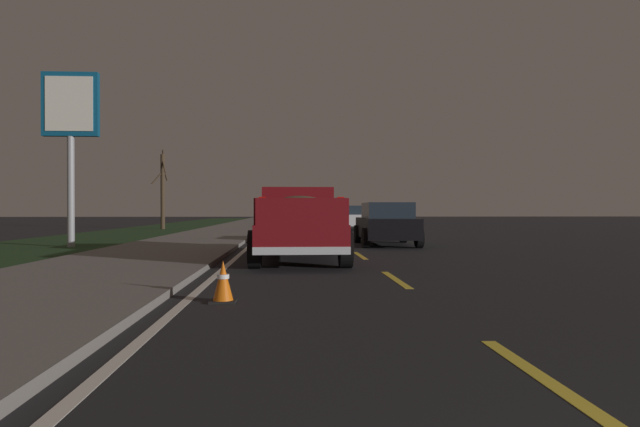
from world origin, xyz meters
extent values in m
plane|color=black|center=(27.00, 0.00, 0.00)|extent=(144.00, 144.00, 0.00)
cube|color=slate|center=(27.00, 5.70, 0.06)|extent=(108.00, 4.00, 0.12)
cube|color=#1E3819|center=(27.00, 10.70, 0.00)|extent=(108.00, 6.00, 0.01)
cube|color=yellow|center=(3.50, 0.00, 0.00)|extent=(2.40, 0.14, 0.01)
cube|color=yellow|center=(9.40, 0.00, 0.00)|extent=(2.40, 0.14, 0.01)
cube|color=yellow|center=(14.59, 0.00, 0.00)|extent=(2.40, 0.14, 0.01)
cube|color=yellow|center=(19.79, 0.00, 0.00)|extent=(2.40, 0.14, 0.01)
cube|color=yellow|center=(26.46, 0.00, 0.00)|extent=(2.40, 0.14, 0.01)
cube|color=yellow|center=(31.99, 0.00, 0.00)|extent=(2.40, 0.14, 0.01)
cube|color=yellow|center=(38.96, 0.00, 0.00)|extent=(2.40, 0.14, 0.01)
cube|color=yellow|center=(44.39, 0.00, 0.00)|extent=(2.40, 0.14, 0.01)
cube|color=yellow|center=(50.70, 0.00, 0.00)|extent=(2.40, 0.14, 0.01)
cube|color=yellow|center=(57.55, 0.00, 0.00)|extent=(2.40, 0.14, 0.01)
cube|color=yellow|center=(63.15, 0.00, 0.00)|extent=(2.40, 0.14, 0.01)
cube|color=yellow|center=(70.05, 0.00, 0.00)|extent=(2.40, 0.14, 0.01)
cube|color=yellow|center=(76.53, 0.00, 0.00)|extent=(2.40, 0.14, 0.01)
cube|color=silver|center=(27.00, 3.40, 0.00)|extent=(108.00, 0.14, 0.01)
cube|color=maroon|center=(13.21, 1.75, 0.67)|extent=(5.43, 2.08, 0.60)
cube|color=maroon|center=(14.40, 1.77, 1.42)|extent=(2.19, 1.87, 0.90)
cube|color=#1E2833|center=(13.35, 1.75, 1.47)|extent=(0.06, 1.44, 0.50)
cube|color=maroon|center=(12.12, 2.67, 1.25)|extent=(3.02, 0.13, 0.56)
cube|color=maroon|center=(12.15, 0.79, 1.25)|extent=(3.02, 0.13, 0.56)
cube|color=maroon|center=(10.55, 1.71, 1.25)|extent=(0.11, 1.88, 0.56)
cube|color=silver|center=(10.55, 1.71, 0.45)|extent=(0.15, 2.00, 0.16)
cube|color=red|center=(10.55, 2.51, 1.45)|extent=(0.06, 0.14, 0.20)
cube|color=red|center=(10.57, 0.91, 1.45)|extent=(0.06, 0.14, 0.20)
ellipsoid|color=#4C422D|center=(12.13, 1.73, 1.29)|extent=(2.61, 1.56, 0.64)
sphere|color=silver|center=(12.63, 2.10, 1.15)|extent=(0.40, 0.40, 0.40)
sphere|color=beige|center=(11.54, 1.42, 1.13)|extent=(0.34, 0.34, 0.34)
cylinder|color=black|center=(14.98, 2.78, 0.42)|extent=(0.84, 0.28, 0.84)
cylinder|color=black|center=(15.01, 0.78, 0.42)|extent=(0.84, 0.28, 0.84)
cylinder|color=black|center=(11.42, 2.72, 0.42)|extent=(0.84, 0.28, 0.84)
cylinder|color=black|center=(11.45, 0.72, 0.42)|extent=(0.84, 0.28, 0.84)
cube|color=silver|center=(34.19, -1.81, 0.63)|extent=(4.42, 1.85, 0.70)
cube|color=#1E2833|center=(33.94, -1.81, 1.26)|extent=(2.48, 1.61, 0.56)
cylinder|color=black|center=(35.67, -0.89, 0.34)|extent=(0.68, 0.22, 0.68)
cylinder|color=black|center=(35.70, -2.69, 0.34)|extent=(0.68, 0.22, 0.68)
cylinder|color=black|center=(32.68, -0.93, 0.34)|extent=(0.68, 0.22, 0.68)
cylinder|color=black|center=(32.70, -2.73, 0.34)|extent=(0.68, 0.22, 0.68)
cube|color=red|center=(32.04, -1.84, 0.68)|extent=(0.10, 1.51, 0.10)
cube|color=black|center=(19.05, -1.52, 0.63)|extent=(4.45, 1.92, 0.70)
cube|color=#1E2833|center=(18.80, -1.51, 1.26)|extent=(2.51, 1.65, 0.56)
cylinder|color=black|center=(20.57, -0.66, 0.34)|extent=(0.68, 0.22, 0.68)
cylinder|color=black|center=(20.52, -2.46, 0.34)|extent=(0.68, 0.22, 0.68)
cylinder|color=black|center=(17.58, -0.58, 0.34)|extent=(0.68, 0.22, 0.68)
cylinder|color=black|center=(17.53, -2.38, 0.34)|extent=(0.68, 0.22, 0.68)
cube|color=red|center=(16.90, -1.46, 0.68)|extent=(0.12, 1.51, 0.10)
cylinder|color=#99999E|center=(18.59, 9.51, 3.01)|extent=(0.24, 0.24, 6.01)
cube|color=navy|center=(18.59, 9.51, 4.91)|extent=(0.24, 1.90, 2.20)
cube|color=silver|center=(18.46, 9.51, 4.91)|extent=(0.04, 1.60, 1.87)
cylinder|color=#423323|center=(35.90, 10.45, 2.48)|extent=(0.28, 0.28, 4.96)
cylinder|color=#423323|center=(35.64, 10.31, 4.19)|extent=(0.61, 0.39, 0.98)
cylinder|color=#423323|center=(35.75, 10.76, 3.40)|extent=(0.38, 0.72, 0.91)
cylinder|color=#423323|center=(36.24, 10.49, 4.82)|extent=(0.77, 0.19, 0.92)
cylinder|color=#423323|center=(36.40, 10.42, 3.80)|extent=(1.07, 0.16, 1.09)
cube|color=black|center=(7.09, 2.87, 0.01)|extent=(0.36, 0.36, 0.03)
cone|color=orange|center=(7.09, 2.87, 0.31)|extent=(0.28, 0.28, 0.55)
cylinder|color=white|center=(7.09, 2.87, 0.36)|extent=(0.17, 0.17, 0.06)
camera|label=1|loc=(-0.49, 1.92, 1.29)|focal=30.42mm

